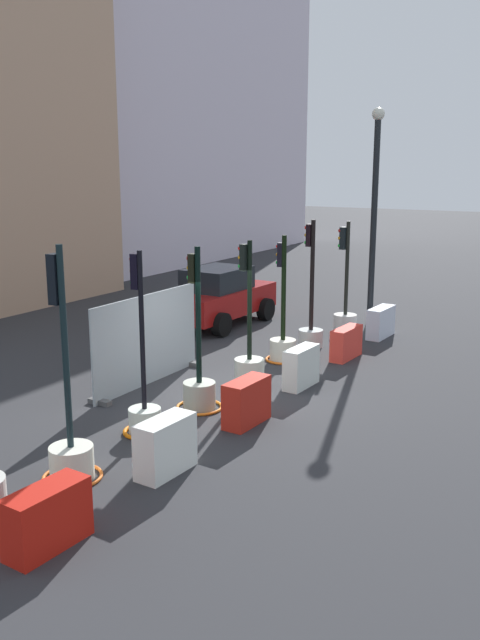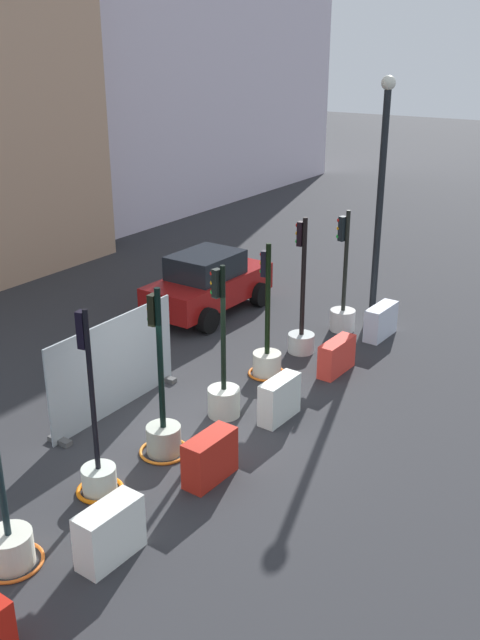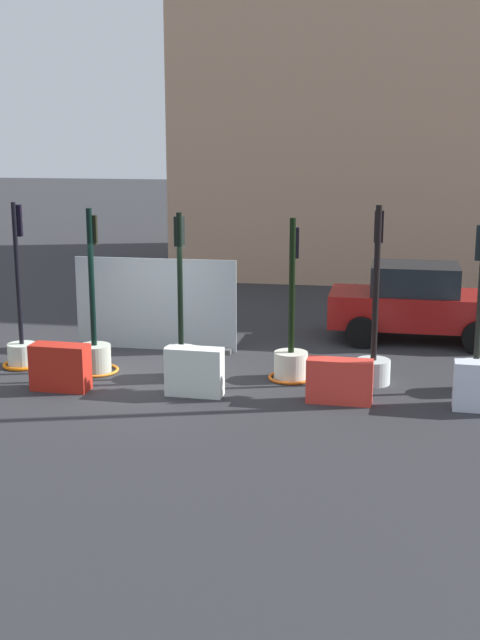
# 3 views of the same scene
# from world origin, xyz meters

# --- Properties ---
(ground_plane) EXTENTS (120.00, 120.00, 0.00)m
(ground_plane) POSITION_xyz_m (0.00, 0.00, 0.00)
(ground_plane) COLOR #2C2C2F
(traffic_light_2) EXTENTS (0.79, 0.79, 3.24)m
(traffic_light_2) POSITION_xyz_m (-2.55, 0.13, 0.52)
(traffic_light_2) COLOR silver
(traffic_light_2) RESTS_ON ground_plane
(traffic_light_3) EXTENTS (0.92, 0.92, 3.16)m
(traffic_light_3) POSITION_xyz_m (-1.02, 0.01, 0.53)
(traffic_light_3) COLOR #ACB2A1
(traffic_light_3) RESTS_ON ground_plane
(traffic_light_4) EXTENTS (0.64, 0.64, 3.12)m
(traffic_light_4) POSITION_xyz_m (0.73, -0.10, 0.57)
(traffic_light_4) COLOR beige
(traffic_light_4) RESTS_ON ground_plane
(traffic_light_5) EXTENTS (0.85, 0.85, 3.03)m
(traffic_light_5) POSITION_xyz_m (2.78, 0.14, 0.49)
(traffic_light_5) COLOR beige
(traffic_light_5) RESTS_ON ground_plane
(traffic_light_6) EXTENTS (0.63, 0.63, 3.29)m
(traffic_light_6) POSITION_xyz_m (4.31, 0.12, 0.64)
(traffic_light_6) COLOR silver
(traffic_light_6) RESTS_ON ground_plane
(traffic_light_7) EXTENTS (0.64, 0.64, 3.13)m
(traffic_light_7) POSITION_xyz_m (6.11, -0.10, 0.61)
(traffic_light_7) COLOR silver
(traffic_light_7) RESTS_ON ground_plane
(construction_barrier_2) EXTENTS (1.06, 0.47, 0.84)m
(construction_barrier_2) POSITION_xyz_m (-1.24, -1.19, 0.42)
(construction_barrier_2) COLOR #B42115
(construction_barrier_2) RESTS_ON ground_plane
(construction_barrier_3) EXTENTS (1.03, 0.41, 0.86)m
(construction_barrier_3) POSITION_xyz_m (1.21, -1.11, 0.43)
(construction_barrier_3) COLOR silver
(construction_barrier_3) RESTS_ON ground_plane
(construction_barrier_4) EXTENTS (1.14, 0.41, 0.77)m
(construction_barrier_4) POSITION_xyz_m (3.74, -1.10, 0.39)
(construction_barrier_4) COLOR red
(construction_barrier_4) RESTS_ON ground_plane
(car_red_compact) EXTENTS (3.95, 2.10, 1.70)m
(car_red_compact) POSITION_xyz_m (5.24, 3.52, 0.85)
(car_red_compact) COLOR maroon
(car_red_compact) RESTS_ON ground_plane
(building_main_facade) EXTENTS (10.66, 9.47, 12.73)m
(building_main_facade) POSITION_xyz_m (3.12, 14.28, 6.38)
(building_main_facade) COLOR tan
(building_main_facade) RESTS_ON ground_plane
(site_fence_panel) EXTENTS (3.47, 0.50, 1.96)m
(site_fence_panel) POSITION_xyz_m (-0.28, 1.82, 0.93)
(site_fence_panel) COLOR #949FA5
(site_fence_panel) RESTS_ON ground_plane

